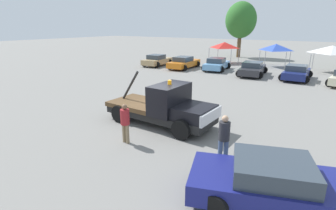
{
  "coord_description": "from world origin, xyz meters",
  "views": [
    {
      "loc": [
        7.05,
        -10.1,
        4.75
      ],
      "look_at": [
        0.5,
        0.0,
        1.05
      ],
      "focal_mm": 28.0,
      "sensor_mm": 36.0,
      "label": 1
    }
  ],
  "objects_px": {
    "canopy_tent_blue": "(276,47)",
    "canopy_tent_red": "(225,45)",
    "tow_truck": "(165,107)",
    "person_near_truck": "(224,136)",
    "parked_car_navy": "(296,72)",
    "parked_car_orange": "(184,63)",
    "person_at_hood": "(125,121)",
    "canopy_tent_white": "(332,49)",
    "parked_car_skyblue": "(217,64)",
    "parked_car_tan": "(157,60)",
    "foreground_car": "(279,184)",
    "tree_center": "(241,20)",
    "parked_car_charcoal": "(252,69)"
  },
  "relations": [
    {
      "from": "canopy_tent_blue",
      "to": "canopy_tent_red",
      "type": "bearing_deg",
      "value": -178.72
    },
    {
      "from": "tow_truck",
      "to": "person_near_truck",
      "type": "relative_size",
      "value": 3.2
    },
    {
      "from": "parked_car_navy",
      "to": "parked_car_orange",
      "type": "bearing_deg",
      "value": 89.11
    },
    {
      "from": "person_at_hood",
      "to": "canopy_tent_white",
      "type": "height_order",
      "value": "canopy_tent_white"
    },
    {
      "from": "parked_car_navy",
      "to": "parked_car_skyblue",
      "type": "bearing_deg",
      "value": 82.9
    },
    {
      "from": "parked_car_orange",
      "to": "canopy_tent_red",
      "type": "height_order",
      "value": "canopy_tent_red"
    },
    {
      "from": "tow_truck",
      "to": "parked_car_tan",
      "type": "distance_m",
      "value": 19.63
    },
    {
      "from": "person_near_truck",
      "to": "parked_car_tan",
      "type": "height_order",
      "value": "person_near_truck"
    },
    {
      "from": "foreground_car",
      "to": "person_at_hood",
      "type": "distance_m",
      "value": 6.21
    },
    {
      "from": "canopy_tent_blue",
      "to": "canopy_tent_white",
      "type": "bearing_deg",
      "value": -9.81
    },
    {
      "from": "canopy_tent_white",
      "to": "tree_center",
      "type": "bearing_deg",
      "value": 147.08
    },
    {
      "from": "parked_car_tan",
      "to": "tree_center",
      "type": "height_order",
      "value": "tree_center"
    },
    {
      "from": "canopy_tent_white",
      "to": "parked_car_charcoal",
      "type": "bearing_deg",
      "value": -135.85
    },
    {
      "from": "person_at_hood",
      "to": "parked_car_navy",
      "type": "bearing_deg",
      "value": 175.2
    },
    {
      "from": "parked_car_orange",
      "to": "parked_car_skyblue",
      "type": "relative_size",
      "value": 1.07
    },
    {
      "from": "foreground_car",
      "to": "person_near_truck",
      "type": "height_order",
      "value": "person_near_truck"
    },
    {
      "from": "parked_car_skyblue",
      "to": "parked_car_charcoal",
      "type": "xyz_separation_m",
      "value": [
        4.14,
        -0.93,
        0.0
      ]
    },
    {
      "from": "parked_car_charcoal",
      "to": "person_near_truck",
      "type": "bearing_deg",
      "value": -173.8
    },
    {
      "from": "tow_truck",
      "to": "parked_car_skyblue",
      "type": "height_order",
      "value": "tow_truck"
    },
    {
      "from": "parked_car_navy",
      "to": "canopy_tent_red",
      "type": "xyz_separation_m",
      "value": [
        -9.56,
        6.83,
        1.61
      ]
    },
    {
      "from": "person_near_truck",
      "to": "canopy_tent_white",
      "type": "height_order",
      "value": "canopy_tent_white"
    },
    {
      "from": "parked_car_tan",
      "to": "person_near_truck",
      "type": "bearing_deg",
      "value": -142.43
    },
    {
      "from": "parked_car_tan",
      "to": "canopy_tent_white",
      "type": "distance_m",
      "value": 18.73
    },
    {
      "from": "parked_car_navy",
      "to": "person_at_hood",
      "type": "bearing_deg",
      "value": 167.03
    },
    {
      "from": "person_near_truck",
      "to": "person_at_hood",
      "type": "xyz_separation_m",
      "value": [
        -4.02,
        -0.66,
        -0.05
      ]
    },
    {
      "from": "tow_truck",
      "to": "person_near_truck",
      "type": "bearing_deg",
      "value": -24.96
    },
    {
      "from": "parked_car_orange",
      "to": "tree_center",
      "type": "height_order",
      "value": "tree_center"
    },
    {
      "from": "person_near_truck",
      "to": "parked_car_tan",
      "type": "xyz_separation_m",
      "value": [
        -15.42,
        17.71,
        -0.38
      ]
    },
    {
      "from": "canopy_tent_red",
      "to": "canopy_tent_blue",
      "type": "height_order",
      "value": "canopy_tent_red"
    },
    {
      "from": "tow_truck",
      "to": "canopy_tent_blue",
      "type": "relative_size",
      "value": 1.95
    },
    {
      "from": "tow_truck",
      "to": "person_at_hood",
      "type": "xyz_separation_m",
      "value": [
        -0.26,
        -2.58,
        0.07
      ]
    },
    {
      "from": "parked_car_tan",
      "to": "parked_car_navy",
      "type": "xyz_separation_m",
      "value": [
        15.37,
        -0.01,
        0.0
      ]
    },
    {
      "from": "canopy_tent_blue",
      "to": "canopy_tent_white",
      "type": "relative_size",
      "value": 0.84
    },
    {
      "from": "canopy_tent_blue",
      "to": "tree_center",
      "type": "relative_size",
      "value": 0.36
    },
    {
      "from": "tow_truck",
      "to": "canopy_tent_red",
      "type": "xyz_separation_m",
      "value": [
        -5.85,
        22.61,
        1.36
      ]
    },
    {
      "from": "parked_car_tan",
      "to": "parked_car_navy",
      "type": "height_order",
      "value": "same"
    },
    {
      "from": "canopy_tent_white",
      "to": "parked_car_navy",
      "type": "bearing_deg",
      "value": -110.9
    },
    {
      "from": "person_near_truck",
      "to": "parked_car_charcoal",
      "type": "relative_size",
      "value": 0.35
    },
    {
      "from": "person_near_truck",
      "to": "canopy_tent_red",
      "type": "height_order",
      "value": "canopy_tent_red"
    },
    {
      "from": "foreground_car",
      "to": "parked_car_charcoal",
      "type": "xyz_separation_m",
      "value": [
        -6.1,
        19.1,
        -0.0
      ]
    },
    {
      "from": "parked_car_orange",
      "to": "canopy_tent_white",
      "type": "relative_size",
      "value": 1.43
    },
    {
      "from": "parked_car_charcoal",
      "to": "canopy_tent_blue",
      "type": "distance_m",
      "value": 7.21
    },
    {
      "from": "parked_car_skyblue",
      "to": "parked_car_navy",
      "type": "bearing_deg",
      "value": -104.07
    },
    {
      "from": "parked_car_charcoal",
      "to": "canopy_tent_blue",
      "type": "relative_size",
      "value": 1.72
    },
    {
      "from": "person_at_hood",
      "to": "canopy_tent_blue",
      "type": "height_order",
      "value": "canopy_tent_blue"
    },
    {
      "from": "tree_center",
      "to": "person_near_truck",
      "type": "bearing_deg",
      "value": -72.35
    },
    {
      "from": "person_at_hood",
      "to": "canopy_tent_blue",
      "type": "distance_m",
      "value": 25.37
    },
    {
      "from": "canopy_tent_blue",
      "to": "parked_car_charcoal",
      "type": "bearing_deg",
      "value": -94.92
    },
    {
      "from": "foreground_car",
      "to": "person_at_hood",
      "type": "height_order",
      "value": "person_at_hood"
    },
    {
      "from": "tow_truck",
      "to": "canopy_tent_white",
      "type": "distance_m",
      "value": 22.64
    }
  ]
}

